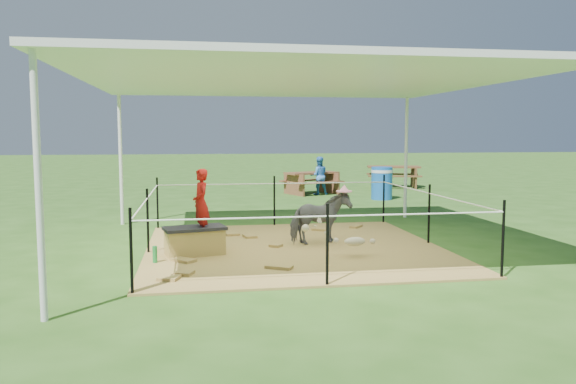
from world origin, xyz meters
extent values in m
plane|color=#2D5919|center=(0.00, 0.00, 0.00)|extent=(90.00, 90.00, 0.00)
cube|color=brown|center=(0.00, 0.00, 0.01)|extent=(4.60, 4.60, 0.03)
cylinder|color=silver|center=(-3.00, 3.00, 1.30)|extent=(0.07, 0.07, 2.60)
cylinder|color=silver|center=(3.00, 3.00, 1.30)|extent=(0.07, 0.07, 2.60)
cylinder|color=silver|center=(-3.00, -3.00, 1.30)|extent=(0.07, 0.07, 2.60)
cube|color=white|center=(0.00, 0.00, 2.64)|extent=(6.30, 6.30, 0.08)
cube|color=white|center=(0.00, 0.00, 2.79)|extent=(3.30, 3.30, 0.22)
cylinder|color=black|center=(-2.25, 2.25, 0.50)|extent=(0.04, 0.04, 1.00)
cylinder|color=black|center=(0.00, 2.25, 0.50)|extent=(0.04, 0.04, 1.00)
cylinder|color=black|center=(2.25, 2.25, 0.50)|extent=(0.04, 0.04, 1.00)
cylinder|color=black|center=(-2.25, 0.00, 0.50)|extent=(0.04, 0.04, 1.00)
cylinder|color=black|center=(2.25, 0.00, 0.50)|extent=(0.04, 0.04, 1.00)
cylinder|color=black|center=(-2.25, -2.25, 0.50)|extent=(0.04, 0.04, 1.00)
cylinder|color=black|center=(0.00, -2.25, 0.50)|extent=(0.04, 0.04, 1.00)
cylinder|color=black|center=(2.25, -2.25, 0.50)|extent=(0.04, 0.04, 1.00)
cylinder|color=white|center=(0.00, 2.25, 0.85)|extent=(4.50, 0.02, 0.02)
cylinder|color=white|center=(0.00, -2.25, 0.85)|extent=(4.50, 0.02, 0.02)
cylinder|color=white|center=(2.25, 0.00, 0.85)|extent=(0.02, 4.50, 0.02)
cylinder|color=white|center=(-2.25, 0.00, 0.85)|extent=(0.02, 4.50, 0.02)
cube|color=#AA8B3D|center=(-1.55, -0.29, 0.22)|extent=(0.91, 0.60, 0.37)
cube|color=black|center=(-1.55, -0.29, 0.43)|extent=(0.98, 0.66, 0.05)
imported|color=#AA1310|center=(-1.45, -0.29, 0.90)|extent=(0.32, 0.41, 1.00)
cylinder|color=#1C7F32|center=(-2.10, -0.74, 0.15)|extent=(0.08, 0.08, 0.23)
imported|color=#4F4F54|center=(0.47, 0.23, 0.45)|extent=(1.08, 0.73, 0.84)
cylinder|color=pink|center=(0.47, 0.23, 0.93)|extent=(0.26, 0.26, 0.12)
cylinder|color=#185BB5|center=(3.62, 6.39, 0.45)|extent=(0.59, 0.59, 0.91)
cube|color=brown|center=(1.98, 8.13, 0.34)|extent=(1.93, 1.67, 0.67)
cube|color=brown|center=(5.20, 9.78, 0.37)|extent=(2.04, 1.69, 0.74)
imported|color=#387FD3|center=(2.15, 7.89, 0.58)|extent=(0.57, 0.45, 1.15)
camera|label=1|loc=(-1.53, -8.62, 1.80)|focal=35.00mm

